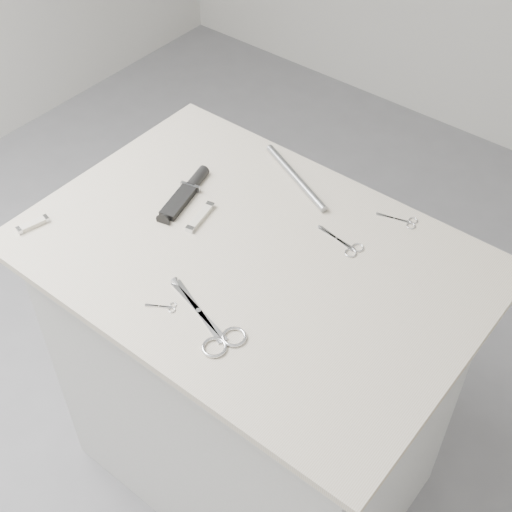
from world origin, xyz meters
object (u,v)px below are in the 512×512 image
Objects in this scene: large_shears at (215,331)px; embroidery_scissors_a at (346,245)px; plinth at (253,379)px; pocket_knife_a at (200,217)px; tiny_scissors at (165,307)px; sheathed_knife at (187,191)px; pocket_knife_b at (33,225)px; embroidery_scissors_b at (403,221)px; metal_rail at (296,177)px.

embroidery_scissors_a is (0.07, 0.36, -0.00)m from large_shears.
plinth is 8.50× the size of pocket_knife_a.
sheathed_knife is (-0.20, 0.29, 0.01)m from tiny_scissors.
tiny_scissors is at bearing -155.21° from large_shears.
pocket_knife_b is at bearing -159.62° from large_shears.
pocket_knife_a is (-0.16, 0.01, 0.48)m from plinth.
tiny_scissors is at bearing -100.55° from plinth.
pocket_knife_a is 0.38m from pocket_knife_b.
sheathed_knife is 1.80× the size of pocket_knife_a.
pocket_knife_a is at bearing 154.04° from large_shears.
sheathed_knife is at bearing 49.01° from pocket_knife_a.
embroidery_scissors_b is 1.55× the size of tiny_scissors.
large_shears is 2.08× the size of pocket_knife_a.
large_shears is 2.86× the size of pocket_knife_b.
large_shears is at bearing -24.17° from tiny_scissors.
tiny_scissors is 0.27m from pocket_knife_a.
embroidery_scissors_a is 0.16m from embroidery_scissors_b.
metal_rail is at bearing -22.32° from pocket_knife_b.
embroidery_scissors_b is at bearing 93.54° from large_shears.
sheathed_knife reaches higher than pocket_knife_a.
tiny_scissors is 0.36m from sheathed_knife.
metal_rail is at bearing -54.31° from sheathed_knife.
embroidery_scissors_a and tiny_scissors have the same top height.
pocket_knife_a is at bearing -109.43° from metal_rail.
sheathed_knife is at bearing 157.13° from large_shears.
large_shears reaches higher than plinth.
large_shears is 0.37m from embroidery_scissors_a.
embroidery_scissors_a is 1.12× the size of pocket_knife_a.
sheathed_knife is 0.26m from metal_rail.
pocket_knife_b is at bearing -126.10° from metal_rail.
plinth is at bearing -106.70° from pocket_knife_a.
metal_rail is at bearing 171.08° from embroidery_scissors_b.
large_shears is 2.33× the size of embroidery_scissors_b.
plinth is 9.54× the size of embroidery_scissors_b.
plinth is 3.38× the size of metal_rail.
sheathed_knife is 0.10m from pocket_knife_a.
large_shears is at bearing -72.11° from metal_rail.
sheathed_knife reaches higher than embroidery_scissors_a.
sheathed_knife is at bearing -130.33° from metal_rail.
embroidery_scissors_a reaches higher than plinth.
tiny_scissors is 0.32× the size of sheathed_knife.
metal_rail is (0.09, 0.25, 0.00)m from pocket_knife_a.
metal_rail is at bearing 62.39° from tiny_scissors.
metal_rail reaches higher than large_shears.
large_shears is at bearing -144.89° from pocket_knife_a.
metal_rail is (-0.28, -0.03, 0.01)m from embroidery_scissors_b.
tiny_scissors is at bearing -165.01° from pocket_knife_a.
plinth is 0.69m from pocket_knife_b.
embroidery_scissors_b is at bearing 55.62° from plinth.
large_shears reaches higher than tiny_scissors.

